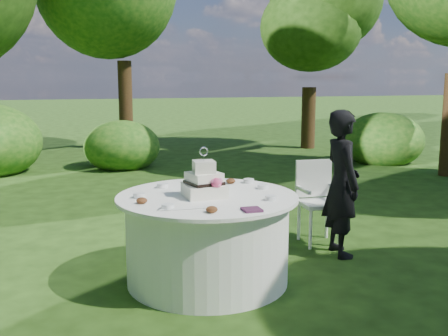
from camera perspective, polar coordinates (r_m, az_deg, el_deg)
The scene contains 9 objects.
ground at distance 4.73m, azimuth -1.78°, elevation -12.12°, with size 80.00×80.00×0.00m, color #1A320D.
napkins at distance 3.98m, azimuth 3.04°, elevation -4.55°, with size 0.14×0.14×0.02m, color #4C2040.
feather_plume at distance 4.04m, azimuth -4.02°, elevation -4.38°, with size 0.48×0.07×0.01m, color white.
guest at distance 5.32m, azimuth 12.70°, elevation -1.64°, with size 0.53×0.35×1.46m, color black.
table at distance 4.60m, azimuth -1.81°, elevation -7.62°, with size 1.56×1.56×0.77m.
cake at distance 4.44m, azimuth -2.15°, elevation -1.66°, with size 0.34×0.35×0.43m.
chair at distance 5.74m, azimuth 10.08°, elevation -2.90°, with size 0.44×0.43×0.88m.
votives at distance 4.55m, azimuth -1.54°, elevation -2.57°, with size 1.22×0.89×0.04m.
petal_cups at distance 4.37m, azimuth -3.01°, elevation -3.04°, with size 1.01×1.09×0.05m.
Camera 1 is at (-1.10, -4.24, 1.77)m, focal length 42.00 mm.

